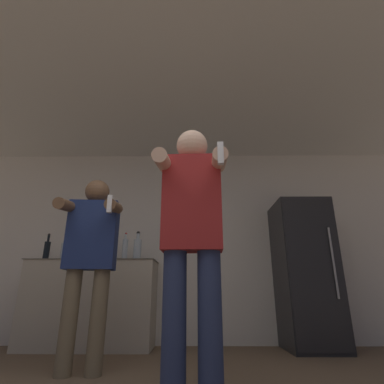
{
  "coord_description": "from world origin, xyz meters",
  "views": [
    {
      "loc": [
        0.3,
        -0.97,
        0.6
      ],
      "look_at": [
        0.28,
        0.96,
        1.26
      ],
      "focal_mm": 28.0,
      "sensor_mm": 36.0,
      "label": 1
    }
  ],
  "objects_px": {
    "person_woman_foreground": "(192,234)",
    "bottle_red_label": "(47,250)",
    "bottle_amber_bourbon": "(65,251)",
    "refrigerator": "(305,272)",
    "bottle_dark_rum": "(125,249)",
    "bottle_short_whiskey": "(137,249)",
    "bottle_clear_vodka": "(104,251)",
    "person_man_side": "(91,252)"
  },
  "relations": [
    {
      "from": "refrigerator",
      "to": "bottle_dark_rum",
      "type": "relative_size",
      "value": 4.92
    },
    {
      "from": "bottle_short_whiskey",
      "to": "bottle_clear_vodka",
      "type": "relative_size",
      "value": 1.3
    },
    {
      "from": "person_woman_foreground",
      "to": "bottle_red_label",
      "type": "bearing_deg",
      "value": 135.33
    },
    {
      "from": "bottle_clear_vodka",
      "to": "bottle_dark_rum",
      "type": "bearing_deg",
      "value": -0.0
    },
    {
      "from": "refrigerator",
      "to": "bottle_red_label",
      "type": "height_order",
      "value": "refrigerator"
    },
    {
      "from": "bottle_red_label",
      "to": "person_woman_foreground",
      "type": "bearing_deg",
      "value": -44.67
    },
    {
      "from": "bottle_red_label",
      "to": "bottle_short_whiskey",
      "type": "bearing_deg",
      "value": -0.0
    },
    {
      "from": "refrigerator",
      "to": "person_man_side",
      "type": "height_order",
      "value": "refrigerator"
    },
    {
      "from": "bottle_dark_rum",
      "to": "person_man_side",
      "type": "bearing_deg",
      "value": -91.68
    },
    {
      "from": "person_woman_foreground",
      "to": "person_man_side",
      "type": "relative_size",
      "value": 1.07
    },
    {
      "from": "bottle_amber_bourbon",
      "to": "bottle_red_label",
      "type": "xyz_separation_m",
      "value": [
        -0.23,
        0.0,
        0.01
      ]
    },
    {
      "from": "refrigerator",
      "to": "bottle_red_label",
      "type": "bearing_deg",
      "value": 179.59
    },
    {
      "from": "bottle_short_whiskey",
      "to": "bottle_red_label",
      "type": "relative_size",
      "value": 1.08
    },
    {
      "from": "bottle_red_label",
      "to": "refrigerator",
      "type": "bearing_deg",
      "value": -0.41
    },
    {
      "from": "person_woman_foreground",
      "to": "person_man_side",
      "type": "bearing_deg",
      "value": 142.63
    },
    {
      "from": "person_man_side",
      "to": "bottle_short_whiskey",
      "type": "bearing_deg",
      "value": 80.56
    },
    {
      "from": "person_woman_foreground",
      "to": "refrigerator",
      "type": "bearing_deg",
      "value": 53.12
    },
    {
      "from": "refrigerator",
      "to": "bottle_clear_vodka",
      "type": "height_order",
      "value": "refrigerator"
    },
    {
      "from": "bottle_dark_rum",
      "to": "bottle_amber_bourbon",
      "type": "bearing_deg",
      "value": 180.0
    },
    {
      "from": "refrigerator",
      "to": "bottle_amber_bourbon",
      "type": "bearing_deg",
      "value": 179.56
    },
    {
      "from": "bottle_clear_vodka",
      "to": "person_woman_foreground",
      "type": "xyz_separation_m",
      "value": [
        1.11,
        -1.8,
        -0.13
      ]
    },
    {
      "from": "bottle_short_whiskey",
      "to": "person_woman_foreground",
      "type": "relative_size",
      "value": 0.21
    },
    {
      "from": "bottle_dark_rum",
      "to": "person_man_side",
      "type": "distance_m",
      "value": 1.14
    },
    {
      "from": "bottle_short_whiskey",
      "to": "bottle_clear_vodka",
      "type": "distance_m",
      "value": 0.41
    },
    {
      "from": "bottle_dark_rum",
      "to": "bottle_red_label",
      "type": "bearing_deg",
      "value": 180.0
    },
    {
      "from": "bottle_dark_rum",
      "to": "bottle_clear_vodka",
      "type": "height_order",
      "value": "bottle_dark_rum"
    },
    {
      "from": "bottle_amber_bourbon",
      "to": "bottle_short_whiskey",
      "type": "distance_m",
      "value": 0.9
    },
    {
      "from": "bottle_amber_bourbon",
      "to": "person_woman_foreground",
      "type": "height_order",
      "value": "person_woman_foreground"
    },
    {
      "from": "bottle_short_whiskey",
      "to": "person_man_side",
      "type": "height_order",
      "value": "person_man_side"
    },
    {
      "from": "bottle_amber_bourbon",
      "to": "person_woman_foreground",
      "type": "distance_m",
      "value": 2.41
    },
    {
      "from": "bottle_amber_bourbon",
      "to": "bottle_clear_vodka",
      "type": "relative_size",
      "value": 1.12
    },
    {
      "from": "bottle_amber_bourbon",
      "to": "bottle_red_label",
      "type": "height_order",
      "value": "bottle_red_label"
    },
    {
      "from": "bottle_dark_rum",
      "to": "person_woman_foreground",
      "type": "distance_m",
      "value": 2.0
    },
    {
      "from": "bottle_short_whiskey",
      "to": "bottle_red_label",
      "type": "distance_m",
      "value": 1.13
    },
    {
      "from": "bottle_amber_bourbon",
      "to": "person_woman_foreground",
      "type": "bearing_deg",
      "value": -48.45
    },
    {
      "from": "bottle_dark_rum",
      "to": "bottle_short_whiskey",
      "type": "relative_size",
      "value": 0.95
    },
    {
      "from": "person_woman_foreground",
      "to": "bottle_dark_rum",
      "type": "bearing_deg",
      "value": 115.25
    },
    {
      "from": "bottle_amber_bourbon",
      "to": "bottle_short_whiskey",
      "type": "bearing_deg",
      "value": 0.0
    },
    {
      "from": "refrigerator",
      "to": "person_man_side",
      "type": "relative_size",
      "value": 1.05
    },
    {
      "from": "person_man_side",
      "to": "person_woman_foreground",
      "type": "bearing_deg",
      "value": -37.37
    },
    {
      "from": "bottle_amber_bourbon",
      "to": "refrigerator",
      "type": "bearing_deg",
      "value": -0.44
    },
    {
      "from": "bottle_dark_rum",
      "to": "bottle_red_label",
      "type": "height_order",
      "value": "bottle_dark_rum"
    }
  ]
}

